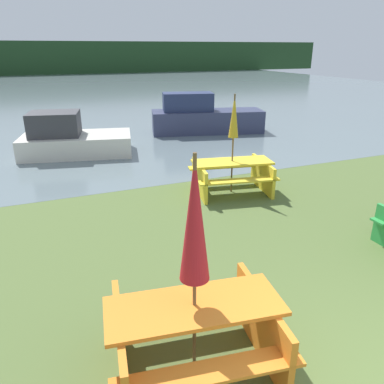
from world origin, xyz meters
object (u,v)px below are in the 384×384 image
object	(u,v)px
picnic_table_orange	(194,329)
picnic_table_yellow	(232,173)
boat_second	(204,118)
umbrella_crimson	(195,221)
boat	(71,139)
umbrella_gold	(234,118)

from	to	relation	value
picnic_table_orange	picnic_table_yellow	size ratio (longest dim) A/B	0.96
picnic_table_orange	picnic_table_yellow	distance (m)	5.28
picnic_table_yellow	boat_second	distance (m)	6.69
boat_second	umbrella_crimson	bearing A→B (deg)	-100.20
picnic_table_orange	boat_second	xyz separation A→B (m)	(4.92, 10.82, 0.12)
picnic_table_yellow	boat_second	xyz separation A→B (m)	(2.10, 6.35, 0.13)
picnic_table_yellow	picnic_table_orange	bearing A→B (deg)	-122.18
umbrella_crimson	boat_second	world-z (taller)	umbrella_crimson
picnic_table_orange	boat	distance (m)	9.35
picnic_table_orange	boat	world-z (taller)	boat
umbrella_gold	boat	size ratio (longest dim) A/B	0.62
boat	boat_second	bearing A→B (deg)	27.98
umbrella_crimson	umbrella_gold	size ratio (longest dim) A/B	1.04
umbrella_gold	boat	xyz separation A→B (m)	(-3.13, 4.88, -1.26)
boat	boat_second	world-z (taller)	boat_second
umbrella_gold	boat	distance (m)	5.93
picnic_table_orange	umbrella_gold	xyz separation A→B (m)	(2.81, 4.47, 1.28)
picnic_table_yellow	umbrella_crimson	xyz separation A→B (m)	(-2.81, -4.47, 1.25)
picnic_table_yellow	umbrella_crimson	world-z (taller)	umbrella_crimson
picnic_table_yellow	umbrella_gold	distance (m)	1.29
picnic_table_orange	boat_second	size ratio (longest dim) A/B	0.43
picnic_table_orange	umbrella_gold	size ratio (longest dim) A/B	0.87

